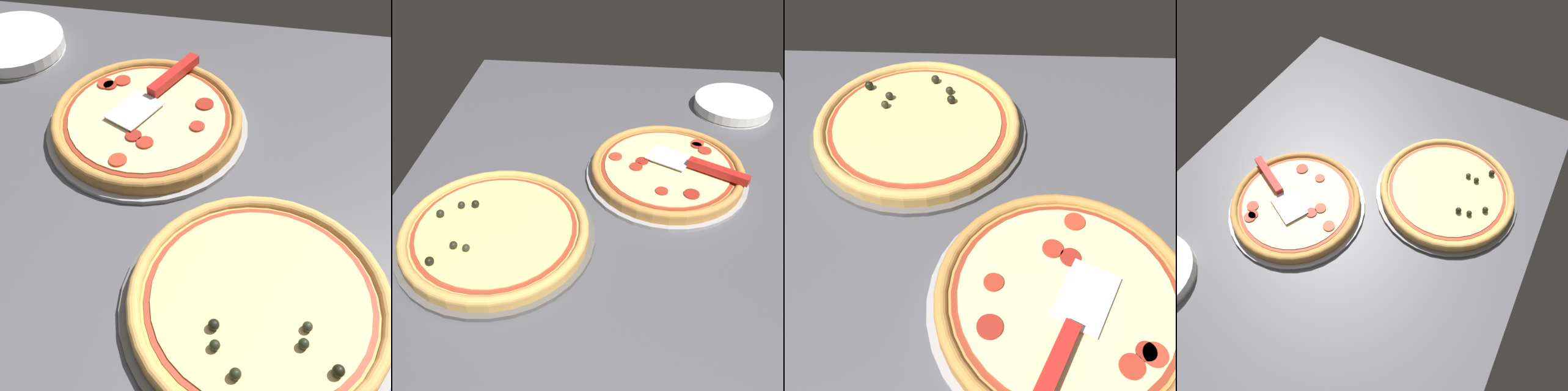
# 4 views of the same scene
# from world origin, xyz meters

# --- Properties ---
(ground_plane) EXTENTS (1.41, 1.07, 0.04)m
(ground_plane) POSITION_xyz_m (0.00, 0.00, -0.02)
(ground_plane) COLOR #4C4C51
(pizza_pan_front) EXTENTS (0.40, 0.40, 0.01)m
(pizza_pan_front) POSITION_xyz_m (0.05, -0.12, 0.01)
(pizza_pan_front) COLOR #939399
(pizza_pan_front) RESTS_ON ground_plane
(pizza_front) EXTENTS (0.38, 0.38, 0.03)m
(pizza_front) POSITION_xyz_m (0.05, -0.12, 0.03)
(pizza_front) COLOR #B77F3D
(pizza_front) RESTS_ON pizza_pan_front
(pizza_pan_back) EXTENTS (0.42, 0.42, 0.01)m
(pizza_pan_back) POSITION_xyz_m (-0.21, 0.25, 0.01)
(pizza_pan_back) COLOR #565451
(pizza_pan_back) RESTS_ON ground_plane
(pizza_back) EXTENTS (0.40, 0.40, 0.04)m
(pizza_back) POSITION_xyz_m (-0.21, 0.25, 0.02)
(pizza_back) COLOR tan
(pizza_back) RESTS_ON pizza_pan_back
(serving_spatula) EXTENTS (0.15, 0.25, 0.02)m
(serving_spatula) POSITION_xyz_m (0.03, -0.21, 0.05)
(serving_spatula) COLOR silver
(serving_spatula) RESTS_ON pizza_front
(plate_stack) EXTENTS (0.23, 0.23, 0.04)m
(plate_stack) POSITION_xyz_m (0.42, -0.33, 0.02)
(plate_stack) COLOR white
(plate_stack) RESTS_ON ground_plane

